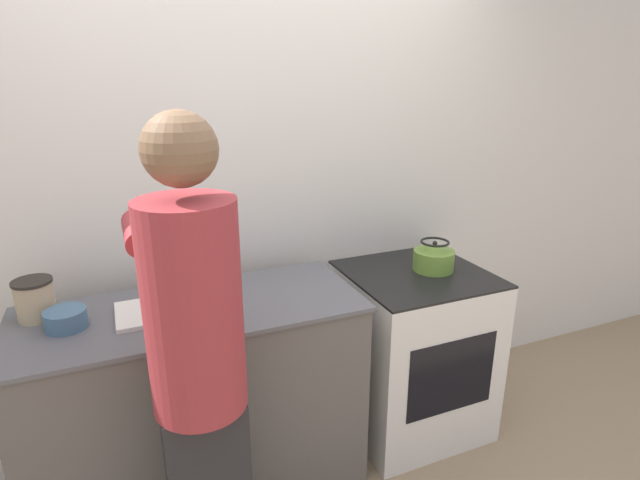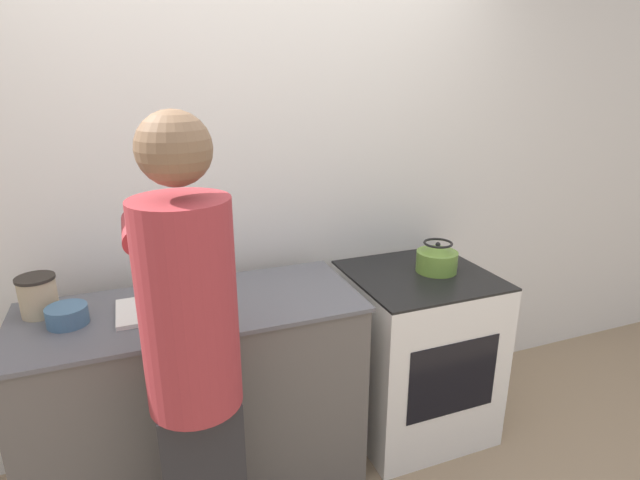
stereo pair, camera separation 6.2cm
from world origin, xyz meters
TOP-DOWN VIEW (x-y plane):
  - wall_back at (0.00, 0.74)m, footprint 8.00×0.05m
  - counter at (-0.40, 0.29)m, footprint 1.41×0.59m
  - oven at (0.74, 0.33)m, footprint 0.69×0.67m
  - person at (-0.45, -0.20)m, footprint 0.34×0.58m
  - cutting_board at (-0.50, 0.29)m, footprint 0.39×0.26m
  - knife at (-0.48, 0.25)m, footprint 0.18×0.07m
  - kettle at (0.84, 0.34)m, footprint 0.21×0.21m
  - bowl_prep at (-0.86, 0.29)m, footprint 0.15×0.15m
  - canister_jar at (-0.97, 0.42)m, footprint 0.15×0.15m

SIDE VIEW (x-z plane):
  - oven at x=0.74m, z-range 0.00..0.89m
  - counter at x=-0.40m, z-range 0.00..0.94m
  - cutting_board at x=-0.50m, z-range 0.94..0.96m
  - knife at x=-0.48m, z-range 0.95..0.96m
  - kettle at x=0.84m, z-range 0.88..1.04m
  - person at x=-0.45m, z-range 0.09..1.86m
  - bowl_prep at x=-0.86m, z-range 0.94..1.01m
  - canister_jar at x=-0.97m, z-range 0.94..1.10m
  - wall_back at x=0.00m, z-range 0.00..2.60m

